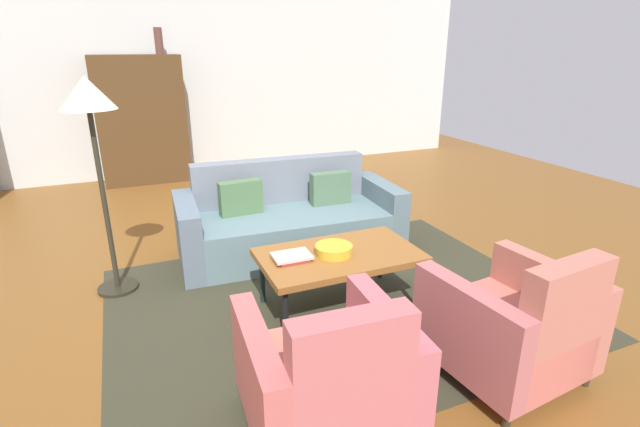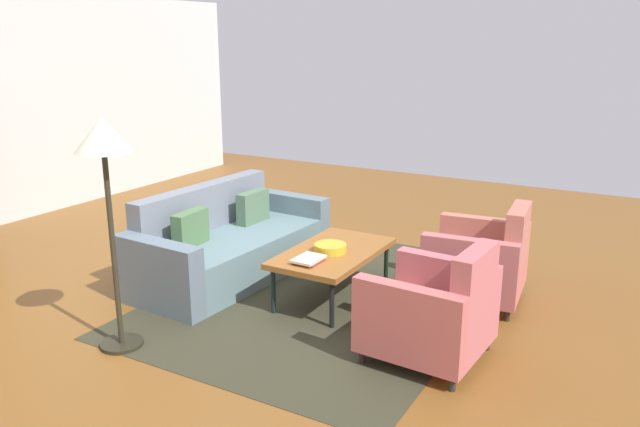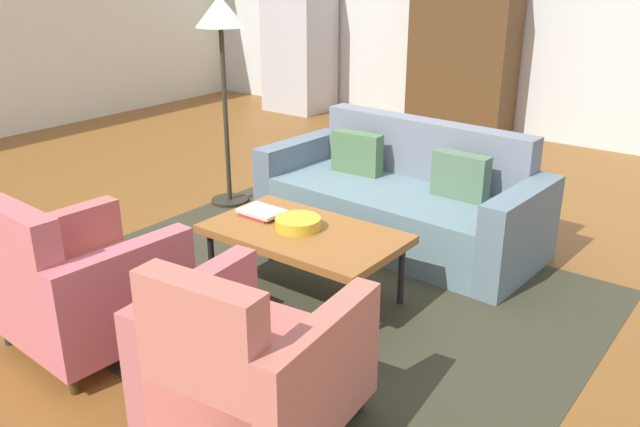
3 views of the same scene
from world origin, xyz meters
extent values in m
plane|color=brown|center=(0.00, 0.00, 0.00)|extent=(11.66, 11.66, 0.00)
cube|color=silver|center=(0.00, 3.96, 1.40)|extent=(9.72, 0.12, 2.80)
cube|color=#353524|center=(0.49, -0.70, 0.00)|extent=(3.40, 2.60, 0.01)
cube|color=slate|center=(0.49, 0.35, 0.21)|extent=(1.79, 0.99, 0.42)
cube|color=slate|center=(0.50, 0.71, 0.43)|extent=(1.75, 0.27, 0.86)
cube|color=slate|center=(1.44, 0.30, 0.31)|extent=(0.23, 0.91, 0.62)
cube|color=slate|center=(-0.47, 0.40, 0.31)|extent=(0.23, 0.91, 0.62)
cube|color=#507052|center=(0.94, 0.42, 0.58)|extent=(0.40, 0.13, 0.32)
cube|color=#4C7146|center=(0.04, 0.47, 0.58)|extent=(0.41, 0.14, 0.32)
cylinder|color=black|center=(-0.04, -0.47, 0.20)|extent=(0.04, 0.04, 0.40)
cylinder|color=black|center=(1.02, -0.47, 0.20)|extent=(0.04, 0.04, 0.40)
cylinder|color=black|center=(-0.04, -1.03, 0.20)|extent=(0.04, 0.04, 0.40)
cylinder|color=black|center=(1.02, -1.03, 0.20)|extent=(0.04, 0.04, 0.40)
cube|color=#955C28|center=(0.49, -0.75, 0.42)|extent=(1.20, 0.70, 0.05)
cylinder|color=#341E1E|center=(-0.43, -1.49, 0.05)|extent=(0.05, 0.05, 0.10)
cylinder|color=#3B231E|center=(0.25, -1.53, 0.05)|extent=(0.05, 0.05, 0.10)
cube|color=#BF705B|center=(-0.11, -1.85, 0.25)|extent=(0.61, 0.83, 0.30)
cube|color=#C06466|center=(-0.13, -2.18, 0.49)|extent=(0.57, 0.17, 0.78)
cube|color=#C2615E|center=(-0.45, -1.83, 0.38)|extent=(0.17, 0.81, 0.56)
cube|color=#C0626A|center=(0.22, -1.87, 0.38)|extent=(0.17, 0.81, 0.56)
cylinder|color=black|center=(0.71, -1.55, 0.05)|extent=(0.05, 0.05, 0.10)
cylinder|color=#2E271F|center=(1.39, -1.48, 0.05)|extent=(0.05, 0.05, 0.10)
cylinder|color=#2E281A|center=(0.78, -2.22, 0.05)|extent=(0.05, 0.05, 0.10)
cylinder|color=#302B1B|center=(1.46, -2.16, 0.05)|extent=(0.05, 0.05, 0.10)
cube|color=#C6655A|center=(1.09, -1.85, 0.25)|extent=(0.63, 0.85, 0.30)
cube|color=#BD6D5D|center=(1.12, -2.18, 0.49)|extent=(0.57, 0.19, 0.78)
cube|color=#B56363|center=(0.75, -1.89, 0.38)|extent=(0.20, 0.81, 0.56)
cube|color=#BC6C5B|center=(1.42, -1.82, 0.38)|extent=(0.20, 0.81, 0.56)
cylinder|color=gold|center=(0.44, -0.75, 0.48)|extent=(0.28, 0.28, 0.07)
cube|color=#943235|center=(0.12, -0.72, 0.46)|extent=(0.22, 0.20, 0.02)
cube|color=beige|center=(0.12, -0.72, 0.48)|extent=(0.28, 0.21, 0.02)
cube|color=#4E341B|center=(-0.61, 3.61, 0.90)|extent=(1.20, 0.50, 1.80)
cube|color=#36221E|center=(-0.91, 3.86, 0.90)|extent=(0.56, 0.01, 1.51)
cube|color=#341F20|center=(-0.31, 3.86, 0.90)|extent=(0.56, 0.01, 1.51)
cylinder|color=brown|center=(-0.26, 3.61, 1.98)|extent=(0.11, 0.11, 0.35)
cylinder|color=#29261A|center=(-1.10, 0.20, 0.01)|extent=(0.32, 0.32, 0.03)
cylinder|color=#2F2C20|center=(-1.10, 0.20, 0.76)|extent=(0.04, 0.04, 1.45)
cone|color=silver|center=(-1.10, 0.20, 1.60)|extent=(0.40, 0.40, 0.24)
camera|label=1|loc=(-0.91, -3.66, 1.92)|focal=26.33mm
camera|label=2|loc=(-4.12, -3.24, 2.26)|focal=35.50mm
camera|label=3|loc=(2.80, -3.66, 2.00)|focal=37.23mm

